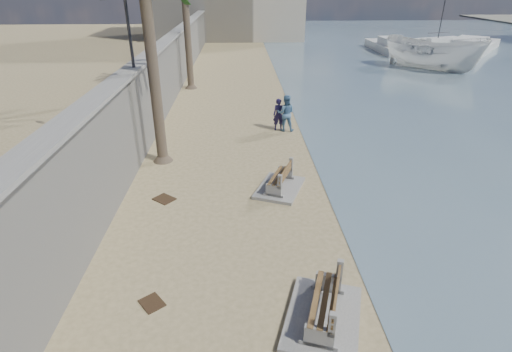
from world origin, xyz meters
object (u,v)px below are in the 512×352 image
bench_near (324,306)px  sailboat_west (438,40)px  bench_far (280,180)px  person_a (279,112)px  yacht_far (387,48)px  yacht_near (471,48)px  boat_cruiser (433,52)px  person_b (286,111)px

bench_near → sailboat_west: (21.99, 42.47, -0.09)m
bench_far → person_a: bearing=85.1°
yacht_far → yacht_near: bearing=-93.3°
bench_far → yacht_far: yacht_far is taller
yacht_far → boat_cruiser: bearing=-177.7°
bench_near → yacht_near: bearing=57.9°
boat_cruiser → person_a: bearing=-178.3°
boat_cruiser → yacht_far: 9.70m
boat_cruiser → sailboat_west: size_ratio=0.41×
bench_near → yacht_near: (22.65, 36.07, -0.06)m
bench_near → boat_cruiser: 30.50m
boat_cruiser → yacht_near: size_ratio=0.30×
yacht_near → yacht_far: size_ratio=1.47×
sailboat_west → bench_far: bearing=-121.6°
bench_far → boat_cruiser: size_ratio=0.65×
person_a → yacht_near: size_ratio=0.15×
yacht_near → yacht_far: bearing=126.6°
person_a → yacht_far: bearing=58.1°
person_b → yacht_far: size_ratio=0.24×
boat_cruiser → sailboat_west: bearing=19.3°
bench_far → person_a: (0.55, 6.31, 0.52)m
yacht_near → boat_cruiser: bearing=177.2°
person_a → bench_far: bearing=-97.4°
person_a → boat_cruiser: bearing=43.4°
yacht_near → sailboat_west: (-0.66, 6.39, -0.03)m
bench_far → sailboat_west: (22.36, 36.36, -0.05)m
boat_cruiser → yacht_near: boat_cruiser is taller
yacht_near → yacht_far: same height
bench_near → person_a: size_ratio=1.47×
bench_near → yacht_near: 42.60m
bench_near → yacht_far: 39.10m
person_a → boat_cruiser: size_ratio=0.49×
person_a → sailboat_west: sailboat_west is taller
boat_cruiser → yacht_far: boat_cruiser is taller
bench_far → person_a: size_ratio=1.35×
bench_near → bench_far: bearing=93.5°
person_a → sailboat_west: bearing=51.6°
person_b → person_a: bearing=-13.2°
person_b → bench_far: bearing=90.4°
person_b → sailboat_west: 37.05m
bench_near → boat_cruiser: (14.26, 26.94, 1.03)m
person_b → yacht_far: (13.36, 24.27, -0.64)m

